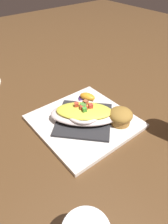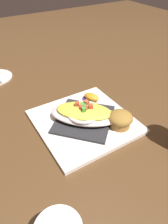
% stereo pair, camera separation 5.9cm
% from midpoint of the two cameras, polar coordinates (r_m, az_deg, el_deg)
% --- Properties ---
extents(ground_plane, '(2.60, 2.60, 0.00)m').
position_cam_midpoint_polar(ground_plane, '(0.62, 2.74, -3.13)').
color(ground_plane, brown).
extents(square_plate, '(0.27, 0.27, 0.01)m').
position_cam_midpoint_polar(square_plate, '(0.61, 2.76, -2.73)').
color(square_plate, white).
rests_on(square_plate, ground_plane).
extents(folded_napkin, '(0.22, 0.22, 0.01)m').
position_cam_midpoint_polar(folded_napkin, '(0.61, 2.78, -2.06)').
color(folded_napkin, '#29292B').
rests_on(folded_napkin, square_plate).
extents(gratin_dish, '(0.20, 0.21, 0.05)m').
position_cam_midpoint_polar(gratin_dish, '(0.59, 2.85, -0.37)').
color(gratin_dish, silver).
rests_on(gratin_dish, folded_napkin).
extents(muffin, '(0.07, 0.07, 0.05)m').
position_cam_midpoint_polar(muffin, '(0.59, 12.75, -2.05)').
color(muffin, '#A27233').
rests_on(muffin, square_plate).
extents(orange_garnish, '(0.07, 0.06, 0.02)m').
position_cam_midpoint_polar(orange_garnish, '(0.69, 4.31, 3.91)').
color(orange_garnish, '#452963').
rests_on(orange_garnish, square_plate).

